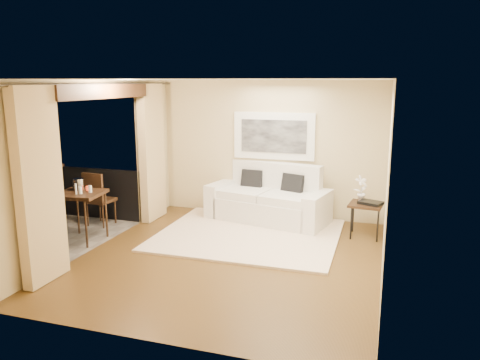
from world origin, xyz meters
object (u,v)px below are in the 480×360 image
at_px(bistro_table, 80,197).
at_px(balcony_chair_near, 49,208).
at_px(side_table, 366,207).
at_px(orchid, 361,188).
at_px(sofa, 269,201).
at_px(balcony_chair_far, 97,195).
at_px(ice_bucket, 78,184).

height_order(bistro_table, balcony_chair_near, balcony_chair_near).
height_order(side_table, orchid, orchid).
height_order(sofa, side_table, sofa).
xyz_separation_m(side_table, bistro_table, (-4.60, -1.66, 0.22)).
relative_size(orchid, balcony_chair_far, 0.44).
height_order(sofa, balcony_chair_near, sofa).
bearing_deg(side_table, balcony_chair_far, -169.53).
height_order(bistro_table, ice_bucket, ice_bucket).
height_order(side_table, ice_bucket, ice_bucket).
relative_size(sofa, balcony_chair_far, 2.39).
distance_m(bistro_table, balcony_chair_near, 0.54).
distance_m(side_table, bistro_table, 4.89).
xyz_separation_m(orchid, balcony_chair_far, (-4.71, -1.06, -0.23)).
bearing_deg(sofa, orchid, 3.38).
xyz_separation_m(orchid, bistro_table, (-4.50, -1.82, -0.06)).
relative_size(bistro_table, ice_bucket, 4.23).
bearing_deg(bistro_table, balcony_chair_far, 105.62).
distance_m(sofa, ice_bucket, 3.53).
xyz_separation_m(bistro_table, ice_bucket, (-0.12, 0.13, 0.18)).
bearing_deg(side_table, orchid, 120.94).
xyz_separation_m(sofa, balcony_chair_near, (-3.22, -2.32, 0.20)).
height_order(sofa, bistro_table, sofa).
height_order(sofa, balcony_chair_far, sofa).
bearing_deg(bistro_table, sofa, 37.01).
xyz_separation_m(sofa, balcony_chair_far, (-2.98, -1.32, 0.21)).
distance_m(balcony_chair_far, ice_bucket, 0.73).
bearing_deg(orchid, side_table, -59.06).
bearing_deg(balcony_chair_far, ice_bucket, 103.50).
relative_size(orchid, balcony_chair_near, 0.45).
bearing_deg(balcony_chair_far, sofa, -151.34).
bearing_deg(ice_bucket, orchid, 20.13).
distance_m(bistro_table, balcony_chair_far, 0.81).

